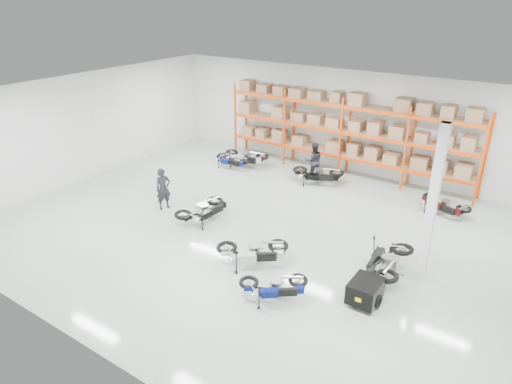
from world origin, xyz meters
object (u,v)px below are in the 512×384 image
Objects in this scene: moto_black_far_left at (203,207)px; moto_back_a at (231,158)px; moto_back_d at (444,202)px; person_back at (314,161)px; trailer at (365,291)px; moto_back_c at (318,171)px; moto_silver_left at (253,248)px; moto_blue_centre at (274,283)px; person_left at (163,189)px; moto_back_b at (245,154)px; moto_touring_right at (387,257)px.

moto_black_far_left is 1.14× the size of moto_back_a.
person_back reaches higher than moto_back_d.
trailer is 1.01× the size of moto_back_a.
moto_back_a is at bearing 75.96° from moto_back_c.
moto_back_c is (-1.25, 6.69, -0.00)m from moto_silver_left.
moto_back_c is 0.70m from person_back.
moto_blue_centre is at bearing 73.39° from person_back.
person_left reaches higher than moto_back_d.
moto_back_b is 1.15× the size of moto_back_d.
moto_blue_centre is 1.01× the size of person_left.
person_back reaches higher than moto_silver_left.
moto_back_b is (-5.07, 6.74, -0.00)m from moto_silver_left.
moto_touring_right is 8.46m from person_left.
moto_touring_right is 1.21× the size of moto_back_d.
moto_touring_right is 1.24× the size of person_left.
person_back is at bearing -5.89° from person_left.
moto_touring_right reaches higher than moto_silver_left.
moto_touring_right is at bearing -157.22° from moto_back_c.
person_back is (1.33, 5.82, 0.26)m from moto_black_far_left.
moto_blue_centre is 8.19m from moto_back_c.
moto_blue_centre is 8.13m from moto_back_d.
moto_back_d is (0.40, 4.99, -0.10)m from moto_touring_right.
moto_back_a is 0.98× the size of moto_back_d.
moto_silver_left is at bearing 66.07° from person_back.
moto_back_a is at bearing 150.57° from moto_touring_right.
moto_touring_right is 9.93m from moto_back_b.
moto_back_c is (-4.74, 6.59, 0.18)m from trailer.
moto_blue_centre is 5.05m from moto_black_far_left.
moto_back_c is at bearing 107.89° from moto_back_d.
person_left is 6.68m from person_back.
moto_back_b reaches higher than moto_back_d.
moto_back_a is at bearing 5.07° from moto_blue_centre.
moto_silver_left is 0.96× the size of moto_touring_right.
moto_back_b reaches higher than moto_black_far_left.
moto_black_far_left is 1.14× the size of person_left.
moto_blue_centre is at bearing -150.62° from trailer.
moto_back_c reaches higher than moto_back_d.
moto_touring_right reaches higher than moto_blue_centre.
moto_back_a is (-5.44, 6.20, -0.09)m from moto_silver_left.
moto_silver_left is 3.49m from trailer.
moto_black_far_left is 1.14× the size of trailer.
moto_touring_right is 1.23× the size of trailer.
moto_back_a is at bearing 28.87° from person_left.
moto_back_d is at bearing -102.38° from moto_back_b.
person_back is (-1.71, 7.16, 0.24)m from moto_silver_left.
moto_black_far_left is 5.77m from moto_back_b.
moto_blue_centre reaches higher than moto_back_a.
person_back is (-5.19, 7.06, 0.42)m from trailer.
person_left reaches higher than moto_blue_centre.
moto_black_far_left is at bearing -66.42° from person_left.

